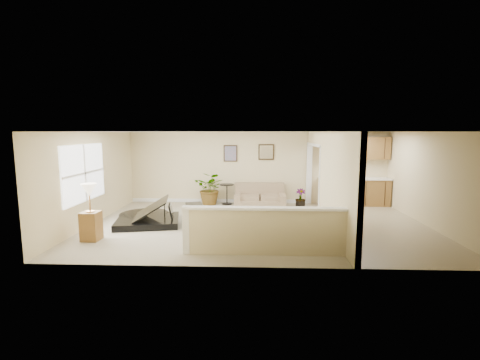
{
  "coord_description": "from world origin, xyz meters",
  "views": [
    {
      "loc": [
        -0.11,
        -9.17,
        2.49
      ],
      "look_at": [
        -0.51,
        0.4,
        1.17
      ],
      "focal_mm": 26.0,
      "sensor_mm": 36.0,
      "label": 1
    }
  ],
  "objects_px": {
    "piano": "(147,200)",
    "piano_bench": "(195,215)",
    "palm_plant": "(211,189)",
    "small_plant": "(300,199)",
    "loveseat": "(260,195)",
    "lamp_stand": "(91,216)",
    "accent_table": "(227,191)"
  },
  "relations": [
    {
      "from": "small_plant",
      "to": "piano",
      "type": "bearing_deg",
      "value": -152.89
    },
    {
      "from": "piano",
      "to": "loveseat",
      "type": "distance_m",
      "value": 3.95
    },
    {
      "from": "piano_bench",
      "to": "loveseat",
      "type": "height_order",
      "value": "loveseat"
    },
    {
      "from": "accent_table",
      "to": "palm_plant",
      "type": "height_order",
      "value": "palm_plant"
    },
    {
      "from": "loveseat",
      "to": "small_plant",
      "type": "bearing_deg",
      "value": -5.2
    },
    {
      "from": "accent_table",
      "to": "piano",
      "type": "bearing_deg",
      "value": -127.5
    },
    {
      "from": "accent_table",
      "to": "palm_plant",
      "type": "relative_size",
      "value": 0.58
    },
    {
      "from": "piano",
      "to": "piano_bench",
      "type": "bearing_deg",
      "value": -20.33
    },
    {
      "from": "palm_plant",
      "to": "small_plant",
      "type": "distance_m",
      "value": 3.08
    },
    {
      "from": "accent_table",
      "to": "lamp_stand",
      "type": "bearing_deg",
      "value": -124.2
    },
    {
      "from": "palm_plant",
      "to": "lamp_stand",
      "type": "relative_size",
      "value": 0.92
    },
    {
      "from": "loveseat",
      "to": "small_plant",
      "type": "relative_size",
      "value": 2.81
    },
    {
      "from": "piano",
      "to": "small_plant",
      "type": "distance_m",
      "value": 5.05
    },
    {
      "from": "piano",
      "to": "lamp_stand",
      "type": "xyz_separation_m",
      "value": [
        -0.84,
        -1.58,
        -0.09
      ]
    },
    {
      "from": "loveseat",
      "to": "lamp_stand",
      "type": "distance_m",
      "value": 5.62
    },
    {
      "from": "piano",
      "to": "lamp_stand",
      "type": "height_order",
      "value": "piano"
    },
    {
      "from": "palm_plant",
      "to": "lamp_stand",
      "type": "height_order",
      "value": "lamp_stand"
    },
    {
      "from": "palm_plant",
      "to": "lamp_stand",
      "type": "xyz_separation_m",
      "value": [
        -2.27,
        -4.11,
        0.01
      ]
    },
    {
      "from": "small_plant",
      "to": "piano_bench",
      "type": "bearing_deg",
      "value": -141.44
    },
    {
      "from": "loveseat",
      "to": "accent_table",
      "type": "height_order",
      "value": "loveseat"
    },
    {
      "from": "piano",
      "to": "small_plant",
      "type": "xyz_separation_m",
      "value": [
        4.48,
        2.29,
        -0.39
      ]
    },
    {
      "from": "palm_plant",
      "to": "small_plant",
      "type": "bearing_deg",
      "value": -4.49
    },
    {
      "from": "piano_bench",
      "to": "lamp_stand",
      "type": "height_order",
      "value": "lamp_stand"
    },
    {
      "from": "piano",
      "to": "small_plant",
      "type": "relative_size",
      "value": 3.55
    },
    {
      "from": "palm_plant",
      "to": "small_plant",
      "type": "height_order",
      "value": "palm_plant"
    },
    {
      "from": "loveseat",
      "to": "piano_bench",
      "type": "bearing_deg",
      "value": -124.32
    },
    {
      "from": "palm_plant",
      "to": "piano_bench",
      "type": "bearing_deg",
      "value": -91.87
    },
    {
      "from": "piano_bench",
      "to": "small_plant",
      "type": "bearing_deg",
      "value": 38.56
    },
    {
      "from": "lamp_stand",
      "to": "palm_plant",
      "type": "bearing_deg",
      "value": 61.11
    },
    {
      "from": "piano_bench",
      "to": "accent_table",
      "type": "bearing_deg",
      "value": 76.95
    },
    {
      "from": "accent_table",
      "to": "lamp_stand",
      "type": "height_order",
      "value": "lamp_stand"
    },
    {
      "from": "piano_bench",
      "to": "loveseat",
      "type": "xyz_separation_m",
      "value": [
        1.78,
        2.63,
        0.09
      ]
    }
  ]
}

